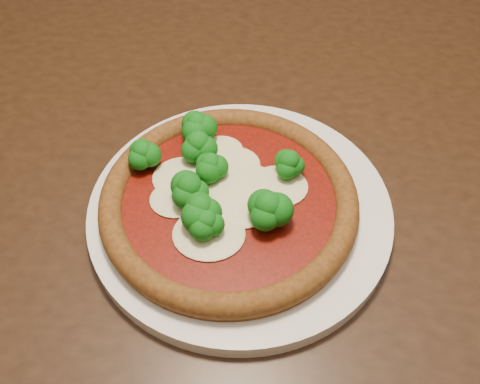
{
  "coord_description": "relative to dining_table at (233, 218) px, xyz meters",
  "views": [
    {
      "loc": [
        -0.07,
        -0.64,
        1.22
      ],
      "look_at": [
        -0.09,
        -0.28,
        0.79
      ],
      "focal_mm": 40.0,
      "sensor_mm": 36.0,
      "label": 1
    }
  ],
  "objects": [
    {
      "name": "floor",
      "position": [
        0.1,
        0.21,
        -0.65
      ],
      "size": [
        4.0,
        4.0,
        0.0
      ],
      "primitive_type": "plane",
      "color": "black",
      "rests_on": "ground"
    },
    {
      "name": "plate",
      "position": [
        0.01,
        -0.07,
        0.1
      ],
      "size": [
        0.33,
        0.33,
        0.02
      ],
      "primitive_type": "cylinder",
      "color": "silver",
      "rests_on": "dining_table"
    },
    {
      "name": "dining_table",
      "position": [
        0.0,
        0.0,
        0.0
      ],
      "size": [
        1.18,
        0.88,
        0.75
      ],
      "rotation": [
        0.0,
        0.0,
        -0.01
      ],
      "color": "black",
      "rests_on": "floor"
    },
    {
      "name": "pizza",
      "position": [
        -0.0,
        -0.07,
        0.13
      ],
      "size": [
        0.28,
        0.28,
        0.06
      ],
      "rotation": [
        0.0,
        0.0,
        0.08
      ],
      "color": "brown",
      "rests_on": "plate"
    }
  ]
}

